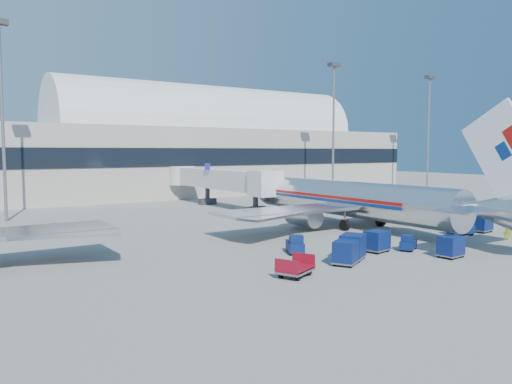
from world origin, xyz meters
TOP-DOWN VIEW (x-y plane):
  - ground at (0.00, 0.00)m, footprint 260.00×260.00m
  - terminal at (-13.60, 55.96)m, footprint 170.00×28.15m
  - airliner_main at (10.00, 4.51)m, footprint 32.00×37.26m
  - jetbridge_near at (7.60, 30.81)m, footprint 4.40×27.50m
  - mast_west at (-20.00, 30.00)m, footprint 2.00×1.20m
  - mast_east at (30.00, 30.00)m, footprint 2.00×1.20m
  - mast_far_east at (55.00, 30.00)m, footprint 2.00×1.20m
  - barrier_near at (18.00, 2.00)m, footprint 3.00×0.55m
  - barrier_mid at (21.30, 2.00)m, footprint 3.00×0.55m
  - barrier_far at (24.60, 2.00)m, footprint 3.00×0.55m
  - tug_lead at (4.57, -6.69)m, footprint 2.25×1.83m
  - tug_right at (14.58, -4.58)m, footprint 2.61×1.82m
  - tug_left at (-3.75, -2.59)m, footprint 2.08×2.56m
  - cart_train_a at (1.99, -5.74)m, footprint 2.16×1.79m
  - cart_train_b at (-1.60, -6.70)m, footprint 2.67×2.50m
  - cart_train_c at (-3.25, -7.68)m, footprint 2.45×2.27m
  - cart_solo_near at (5.03, -10.29)m, footprint 1.96×1.55m
  - cart_solo_far at (17.92, -4.76)m, footprint 2.12×1.70m
  - cart_open_red at (-8.24, -8.29)m, footprint 2.91×2.54m
  - ramp_worker at (15.73, -8.58)m, footprint 0.57×0.71m

SIDE VIEW (x-z plane):
  - ground at x=0.00m, z-range 0.00..0.00m
  - barrier_near at x=18.00m, z-range 0.00..0.90m
  - barrier_mid at x=21.30m, z-range 0.00..0.90m
  - barrier_far at x=24.60m, z-range 0.00..0.90m
  - cart_open_red at x=-8.24m, z-range 0.14..0.79m
  - tug_lead at x=4.57m, z-range -0.06..1.26m
  - tug_left at x=-3.75m, z-range -0.07..1.43m
  - tug_right at x=14.58m, z-range -0.07..1.48m
  - ramp_worker at x=15.73m, z-range 0.00..1.70m
  - cart_solo_near at x=5.03m, z-range 0.06..1.70m
  - cart_train_a at x=1.99m, z-range 0.06..1.76m
  - cart_train_c at x=-3.25m, z-range 0.06..1.79m
  - cart_solo_far at x=17.92m, z-range 0.06..1.80m
  - cart_train_b at x=-1.60m, z-range 0.06..1.95m
  - airliner_main at x=10.00m, z-range -3.11..8.96m
  - jetbridge_near at x=7.60m, z-range 0.80..7.05m
  - terminal at x=-13.60m, z-range -2.98..18.02m
  - mast_west at x=-20.00m, z-range 3.49..26.09m
  - mast_east at x=30.00m, z-range 3.49..26.09m
  - mast_far_east at x=55.00m, z-range 3.49..26.09m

